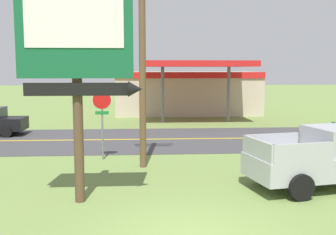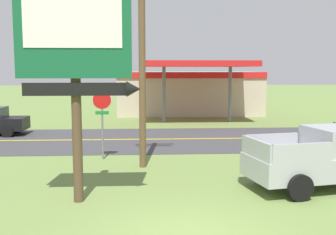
{
  "view_description": "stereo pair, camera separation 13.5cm",
  "coord_description": "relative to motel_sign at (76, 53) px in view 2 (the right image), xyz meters",
  "views": [
    {
      "loc": [
        -1.13,
        -8.95,
        3.82
      ],
      "look_at": [
        0.0,
        8.0,
        1.8
      ],
      "focal_mm": 43.59,
      "sensor_mm": 36.0,
      "label": 1
    },
    {
      "loc": [
        -0.99,
        -8.96,
        3.82
      ],
      "look_at": [
        0.0,
        8.0,
        1.8
      ],
      "focal_mm": 43.59,
      "sensor_mm": 36.0,
      "label": 2
    }
  ],
  "objects": [
    {
      "name": "utility_pole",
      "position": [
        1.78,
        4.24,
        0.53
      ],
      "size": [
        1.93,
        0.26,
        8.96
      ],
      "color": "brown",
      "rests_on": "ground"
    },
    {
      "name": "road_centre_line",
      "position": [
        2.85,
        10.5,
        -4.23
      ],
      "size": [
        126.0,
        0.2,
        0.01
      ],
      "primitive_type": "cube",
      "color": "gold",
      "rests_on": "road_asphalt"
    },
    {
      "name": "motel_sign",
      "position": [
        0.0,
        0.0,
        0.0
      ],
      "size": [
        3.41,
        0.54,
        6.3
      ],
      "color": "brown",
      "rests_on": "ground"
    },
    {
      "name": "road_asphalt",
      "position": [
        2.85,
        10.5,
        -4.24
      ],
      "size": [
        140.0,
        8.0,
        0.02
      ],
      "primitive_type": "cube",
      "color": "#3D3D3F",
      "rests_on": "ground"
    },
    {
      "name": "gas_station",
      "position": [
        5.67,
        23.41,
        -2.31
      ],
      "size": [
        12.0,
        11.5,
        4.4
      ],
      "color": "beige",
      "rests_on": "ground"
    },
    {
      "name": "pickup_silver_parked_on_lawn",
      "position": [
        7.8,
        1.11,
        -3.29
      ],
      "size": [
        5.48,
        2.98,
        1.96
      ],
      "color": "#A8AAAF",
      "rests_on": "ground"
    },
    {
      "name": "stop_sign",
      "position": [
        0.08,
        5.68,
        -2.23
      ],
      "size": [
        0.8,
        0.08,
        2.95
      ],
      "color": "slate",
      "rests_on": "ground"
    }
  ]
}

